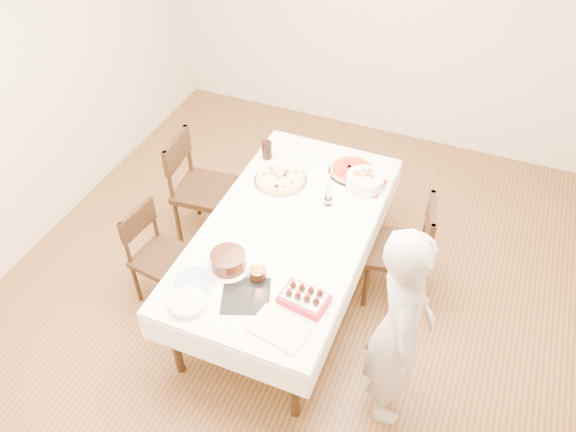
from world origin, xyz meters
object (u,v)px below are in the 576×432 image
at_px(chair_right_savory, 396,250).
at_px(chair_left_dessert, 163,258).
at_px(pizza_white, 280,179).
at_px(pizza_pepperoni, 352,170).
at_px(strawberry_box, 304,298).
at_px(pasta_bowl, 365,181).
at_px(birthday_cake, 257,269).
at_px(chair_left_savory, 205,190).
at_px(cola_glass, 267,150).
at_px(taper_candle, 329,189).
at_px(layer_cake, 228,261).
at_px(person, 400,329).
at_px(dining_table, 288,261).

height_order(chair_right_savory, chair_left_dessert, chair_right_savory).
bearing_deg(pizza_white, pizza_pepperoni, 33.21).
height_order(chair_right_savory, strawberry_box, chair_right_savory).
relative_size(pizza_pepperoni, pasta_bowl, 1.29).
bearing_deg(birthday_cake, strawberry_box, -12.07).
bearing_deg(chair_left_savory, cola_glass, -151.35).
distance_m(chair_right_savory, pizza_white, 1.04).
bearing_deg(birthday_cake, chair_left_dessert, 169.97).
bearing_deg(pasta_bowl, birthday_cake, -108.07).
xyz_separation_m(taper_candle, birthday_cake, (-0.18, -0.85, -0.07)).
bearing_deg(layer_cake, chair_left_dessert, 167.28).
bearing_deg(chair_left_dessert, cola_glass, -104.06).
bearing_deg(taper_candle, chair_left_dessert, -146.64).
distance_m(pasta_bowl, strawberry_box, 1.23).
height_order(chair_left_dessert, layer_cake, layer_cake).
bearing_deg(birthday_cake, chair_right_savory, 49.19).
bearing_deg(person, pizza_pepperoni, 14.09).
bearing_deg(pizza_white, layer_cake, -87.98).
bearing_deg(dining_table, pizza_white, 119.15).
height_order(dining_table, birthday_cake, birthday_cake).
height_order(chair_right_savory, pizza_white, chair_right_savory).
bearing_deg(dining_table, strawberry_box, -59.28).
height_order(layer_cake, strawberry_box, layer_cake).
relative_size(chair_left_savory, pizza_pepperoni, 2.64).
bearing_deg(pizza_white, person, -40.60).
xyz_separation_m(pizza_pepperoni, layer_cake, (-0.45, -1.27, 0.04)).
height_order(person, birthday_cake, person).
xyz_separation_m(chair_left_dessert, layer_cake, (0.66, -0.15, 0.39)).
height_order(chair_right_savory, pasta_bowl, chair_right_savory).
bearing_deg(pizza_pepperoni, taper_candle, -96.65).
bearing_deg(strawberry_box, layer_cake, 171.86).
bearing_deg(chair_left_savory, pizza_white, 179.66).
bearing_deg(pizza_white, chair_left_savory, -174.91).
distance_m(cola_glass, layer_cake, 1.22).
bearing_deg(taper_candle, layer_cake, -115.26).
relative_size(dining_table, birthday_cake, 16.70).
height_order(chair_left_dessert, strawberry_box, chair_left_dessert).
xyz_separation_m(pizza_pepperoni, strawberry_box, (0.12, -1.36, 0.02)).
bearing_deg(person, layer_cake, 72.00).
height_order(pizza_white, taper_candle, taper_candle).
bearing_deg(person, chair_right_savory, -0.92).
distance_m(pasta_bowl, layer_cake, 1.29).
distance_m(cola_glass, strawberry_box, 1.52).
bearing_deg(strawberry_box, pasta_bowl, 88.91).
bearing_deg(pizza_pepperoni, chair_left_dessert, -134.55).
bearing_deg(pizza_white, strawberry_box, -59.94).
distance_m(person, pasta_bowl, 1.36).
xyz_separation_m(chair_left_savory, person, (1.87, -0.98, 0.29)).
bearing_deg(chair_left_dessert, chair_right_savory, -149.37).
bearing_deg(cola_glass, layer_cake, -78.07).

